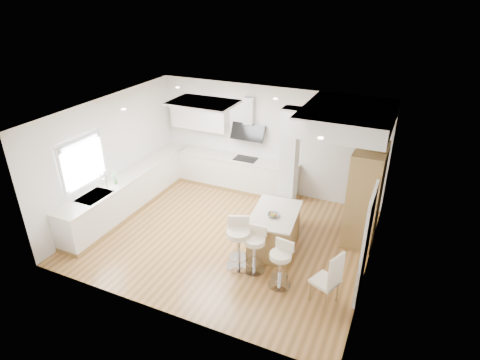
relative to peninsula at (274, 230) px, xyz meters
The scene contains 18 objects.
ground 1.17m from the peninsula, behind, with size 6.00×6.00×0.00m, color #AB773F.
ceiling 1.17m from the peninsula, behind, with size 6.00×5.00×0.02m, color white.
wall_back 2.86m from the peninsula, 114.02° to the left, with size 6.00×0.04×2.80m, color silver.
wall_left 4.21m from the peninsula, behind, with size 0.04×5.00×2.80m, color silver.
wall_right 2.14m from the peninsula, ahead, with size 0.04×5.00×2.80m, color silver.
skylight 3.06m from the peninsula, 163.58° to the left, with size 4.10×2.10×0.06m.
window_left 4.35m from the peninsula, 166.87° to the right, with size 0.06×1.28×1.07m.
doorway_right 2.07m from the peninsula, 18.93° to the right, with size 0.05×1.00×2.10m.
counter_left 3.80m from the peninsula, behind, with size 0.63×4.50×1.35m.
counter_back 2.98m from the peninsula, 132.67° to the left, with size 3.62×0.63×2.50m.
pillar 1.33m from the peninsula, 92.80° to the left, with size 0.35×0.35×2.80m.
soffit 2.75m from the peninsula, 53.43° to the left, with size 1.78×2.20×0.40m.
oven_column 2.07m from the peninsula, 36.80° to the left, with size 0.63×1.21×2.10m.
peninsula is the anchor object (origin of this frame).
bar_stool_a 1.00m from the peninsula, 115.23° to the right, with size 0.63×0.63×1.07m.
bar_stool_b 0.89m from the peninsula, 95.32° to the right, with size 0.44×0.44×0.95m.
bar_stool_c 1.21m from the peninsula, 64.71° to the right, with size 0.47×0.47×0.93m.
dining_chair 1.88m from the peninsula, 39.86° to the right, with size 0.55×0.55×1.07m.
Camera 1 is at (3.33, -6.65, 5.09)m, focal length 30.00 mm.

